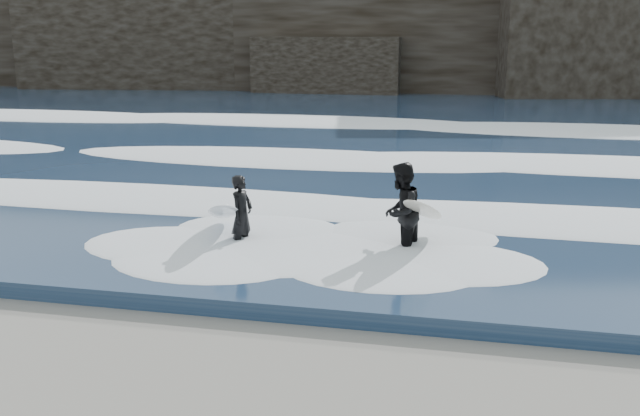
% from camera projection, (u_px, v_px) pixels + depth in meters
% --- Properties ---
extents(sea, '(90.00, 52.00, 0.30)m').
position_uv_depth(sea, '(433.00, 118.00, 35.29)').
color(sea, navy).
rests_on(sea, ground).
extents(headland, '(70.00, 9.00, 10.00)m').
position_uv_depth(headland, '(451.00, 22.00, 50.23)').
color(headland, black).
rests_on(headland, ground).
extents(foam_near, '(60.00, 3.20, 0.20)m').
position_uv_depth(foam_near, '(375.00, 208.00, 16.27)').
color(foam_near, white).
rests_on(foam_near, sea).
extents(foam_mid, '(60.00, 4.00, 0.24)m').
position_uv_depth(foam_mid, '(406.00, 156.00, 22.90)').
color(foam_mid, white).
rests_on(foam_mid, sea).
extents(foam_far, '(60.00, 4.80, 0.30)m').
position_uv_depth(foam_far, '(427.00, 122.00, 31.42)').
color(foam_far, white).
rests_on(foam_far, sea).
extents(surfer_left, '(1.32, 2.27, 1.60)m').
position_uv_depth(surfer_left, '(236.00, 214.00, 14.05)').
color(surfer_left, black).
rests_on(surfer_left, ground).
extents(surfer_right, '(1.34, 2.06, 1.93)m').
position_uv_depth(surfer_right, '(403.00, 212.00, 13.54)').
color(surfer_right, black).
rests_on(surfer_right, ground).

